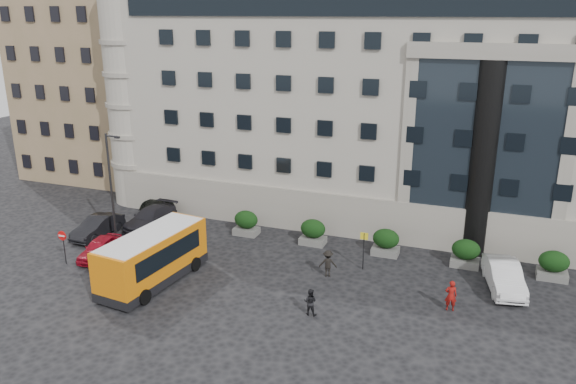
{
  "coord_description": "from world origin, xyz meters",
  "views": [
    {
      "loc": [
        12.47,
        -27.45,
        15.83
      ],
      "look_at": [
        0.74,
        3.98,
        5.0
      ],
      "focal_mm": 35.0,
      "sensor_mm": 36.0,
      "label": 1
    }
  ],
  "objects_px": {
    "no_entry_sign": "(63,241)",
    "pedestrian_b": "(310,302)",
    "parked_car_b": "(98,227)",
    "white_taxi": "(504,276)",
    "pedestrian_a": "(451,296)",
    "hedge_c": "(386,242)",
    "street_lamp": "(112,185)",
    "minibus": "(153,256)",
    "parked_car_d": "(169,200)",
    "bus_stop_sign": "(364,244)",
    "parked_car_a": "(100,248)",
    "hedge_e": "(553,265)",
    "pedestrian_c": "(328,263)",
    "hedge_b": "(313,232)",
    "parked_car_c": "(150,218)",
    "hedge_d": "(466,253)",
    "hedge_a": "(246,223)",
    "red_truck": "(166,163)"
  },
  "relations": [
    {
      "from": "hedge_d",
      "to": "red_truck",
      "type": "xyz_separation_m",
      "value": [
        -29.11,
        10.64,
        0.68
      ]
    },
    {
      "from": "pedestrian_a",
      "to": "parked_car_b",
      "type": "bearing_deg",
      "value": -15.22
    },
    {
      "from": "street_lamp",
      "to": "white_taxi",
      "type": "bearing_deg",
      "value": 5.11
    },
    {
      "from": "parked_car_a",
      "to": "pedestrian_c",
      "type": "height_order",
      "value": "pedestrian_c"
    },
    {
      "from": "minibus",
      "to": "hedge_b",
      "type": "bearing_deg",
      "value": 57.41
    },
    {
      "from": "white_taxi",
      "to": "parked_car_a",
      "type": "bearing_deg",
      "value": 178.16
    },
    {
      "from": "red_truck",
      "to": "parked_car_a",
      "type": "xyz_separation_m",
      "value": [
        6.01,
        -17.81,
        -0.94
      ]
    },
    {
      "from": "parked_car_a",
      "to": "minibus",
      "type": "bearing_deg",
      "value": -26.14
    },
    {
      "from": "street_lamp",
      "to": "pedestrian_b",
      "type": "bearing_deg",
      "value": -15.87
    },
    {
      "from": "no_entry_sign",
      "to": "pedestrian_b",
      "type": "height_order",
      "value": "no_entry_sign"
    },
    {
      "from": "parked_car_c",
      "to": "pedestrian_a",
      "type": "distance_m",
      "value": 23.26
    },
    {
      "from": "pedestrian_a",
      "to": "parked_car_a",
      "type": "bearing_deg",
      "value": -8.13
    },
    {
      "from": "parked_car_c",
      "to": "white_taxi",
      "type": "xyz_separation_m",
      "value": [
        25.45,
        -1.25,
        0.08
      ]
    },
    {
      "from": "parked_car_b",
      "to": "pedestrian_c",
      "type": "distance_m",
      "value": 17.77
    },
    {
      "from": "red_truck",
      "to": "pedestrian_b",
      "type": "height_order",
      "value": "red_truck"
    },
    {
      "from": "parked_car_b",
      "to": "parked_car_c",
      "type": "bearing_deg",
      "value": 49.25
    },
    {
      "from": "red_truck",
      "to": "parked_car_c",
      "type": "xyz_separation_m",
      "value": [
        6.01,
        -11.88,
        -0.86
      ]
    },
    {
      "from": "hedge_e",
      "to": "pedestrian_b",
      "type": "bearing_deg",
      "value": -143.62
    },
    {
      "from": "hedge_c",
      "to": "pedestrian_a",
      "type": "xyz_separation_m",
      "value": [
        4.82,
        -6.19,
        -0.03
      ]
    },
    {
      "from": "hedge_b",
      "to": "no_entry_sign",
      "type": "bearing_deg",
      "value": -148.1
    },
    {
      "from": "hedge_e",
      "to": "parked_car_b",
      "type": "xyz_separation_m",
      "value": [
        -30.91,
        -4.14,
        -0.19
      ]
    },
    {
      "from": "hedge_d",
      "to": "pedestrian_c",
      "type": "xyz_separation_m",
      "value": [
        -7.94,
        -4.52,
        -0.06
      ]
    },
    {
      "from": "hedge_b",
      "to": "bus_stop_sign",
      "type": "xyz_separation_m",
      "value": [
        4.3,
        -2.8,
        0.8
      ]
    },
    {
      "from": "pedestrian_a",
      "to": "parked_car_c",
      "type": "bearing_deg",
      "value": -22.89
    },
    {
      "from": "hedge_b",
      "to": "no_entry_sign",
      "type": "xyz_separation_m",
      "value": [
        -14.2,
        -8.84,
        0.72
      ]
    },
    {
      "from": "hedge_d",
      "to": "bus_stop_sign",
      "type": "xyz_separation_m",
      "value": [
        -6.1,
        -2.8,
        0.8
      ]
    },
    {
      "from": "bus_stop_sign",
      "to": "parked_car_a",
      "type": "height_order",
      "value": "bus_stop_sign"
    },
    {
      "from": "hedge_b",
      "to": "pedestrian_a",
      "type": "xyz_separation_m",
      "value": [
        10.02,
        -6.19,
        -0.03
      ]
    },
    {
      "from": "hedge_d",
      "to": "parked_car_b",
      "type": "xyz_separation_m",
      "value": [
        -25.71,
        -4.14,
        -0.19
      ]
    },
    {
      "from": "hedge_c",
      "to": "white_taxi",
      "type": "relative_size",
      "value": 0.37
    },
    {
      "from": "hedge_a",
      "to": "hedge_b",
      "type": "xyz_separation_m",
      "value": [
        5.2,
        0.0,
        0.0
      ]
    },
    {
      "from": "minibus",
      "to": "parked_car_b",
      "type": "xyz_separation_m",
      "value": [
        -8.04,
        4.88,
        -1.01
      ]
    },
    {
      "from": "pedestrian_b",
      "to": "pedestrian_c",
      "type": "height_order",
      "value": "pedestrian_c"
    },
    {
      "from": "minibus",
      "to": "parked_car_d",
      "type": "relative_size",
      "value": 1.45
    },
    {
      "from": "hedge_b",
      "to": "no_entry_sign",
      "type": "height_order",
      "value": "no_entry_sign"
    },
    {
      "from": "hedge_c",
      "to": "hedge_d",
      "type": "distance_m",
      "value": 5.2
    },
    {
      "from": "hedge_b",
      "to": "minibus",
      "type": "relative_size",
      "value": 0.23
    },
    {
      "from": "hedge_c",
      "to": "parked_car_d",
      "type": "bearing_deg",
      "value": 171.43
    },
    {
      "from": "minibus",
      "to": "pedestrian_a",
      "type": "relative_size",
      "value": 4.38
    },
    {
      "from": "parked_car_b",
      "to": "white_taxi",
      "type": "relative_size",
      "value": 0.9
    },
    {
      "from": "hedge_a",
      "to": "parked_car_b",
      "type": "relative_size",
      "value": 0.41
    },
    {
      "from": "bus_stop_sign",
      "to": "pedestrian_c",
      "type": "relative_size",
      "value": 1.46
    },
    {
      "from": "hedge_b",
      "to": "hedge_c",
      "type": "relative_size",
      "value": 1.0
    },
    {
      "from": "no_entry_sign",
      "to": "pedestrian_a",
      "type": "distance_m",
      "value": 24.38
    },
    {
      "from": "hedge_b",
      "to": "street_lamp",
      "type": "distance_m",
      "value": 14.41
    },
    {
      "from": "minibus",
      "to": "parked_car_d",
      "type": "distance_m",
      "value": 13.48
    },
    {
      "from": "street_lamp",
      "to": "hedge_d",
      "type": "bearing_deg",
      "value": 11.53
    },
    {
      "from": "hedge_a",
      "to": "hedge_e",
      "type": "height_order",
      "value": "same"
    },
    {
      "from": "white_taxi",
      "to": "pedestrian_a",
      "type": "height_order",
      "value": "pedestrian_a"
    },
    {
      "from": "hedge_a",
      "to": "hedge_e",
      "type": "distance_m",
      "value": 20.8
    }
  ]
}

